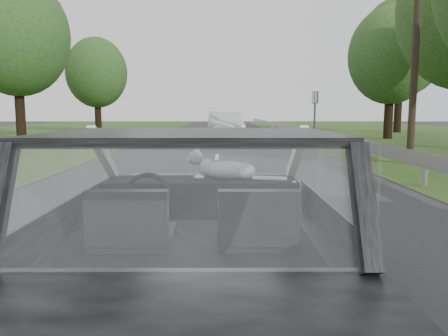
{
  "coord_description": "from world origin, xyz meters",
  "views": [
    {
      "loc": [
        0.18,
        -2.99,
        1.56
      ],
      "look_at": [
        0.19,
        0.5,
        1.11
      ],
      "focal_mm": 35.0,
      "sensor_mm": 36.0,
      "label": 1
    }
  ],
  "objects_px": {
    "subject_car": "(197,231)",
    "other_car": "(225,126)",
    "highway_sign": "(315,117)",
    "cat": "(227,169)",
    "utility_pole": "(416,45)"
  },
  "relations": [
    {
      "from": "utility_pole",
      "to": "cat",
      "type": "bearing_deg",
      "value": -119.36
    },
    {
      "from": "other_car",
      "to": "subject_car",
      "type": "bearing_deg",
      "value": -96.77
    },
    {
      "from": "highway_sign",
      "to": "other_car",
      "type": "bearing_deg",
      "value": 159.66
    },
    {
      "from": "subject_car",
      "to": "other_car",
      "type": "distance_m",
      "value": 21.34
    },
    {
      "from": "subject_car",
      "to": "highway_sign",
      "type": "xyz_separation_m",
      "value": [
        5.03,
        19.99,
        0.58
      ]
    },
    {
      "from": "cat",
      "to": "highway_sign",
      "type": "distance_m",
      "value": 19.96
    },
    {
      "from": "other_car",
      "to": "utility_pole",
      "type": "xyz_separation_m",
      "value": [
        6.51,
        -8.94,
        3.05
      ]
    },
    {
      "from": "cat",
      "to": "utility_pole",
      "type": "distance_m",
      "value": 13.79
    },
    {
      "from": "cat",
      "to": "other_car",
      "type": "height_order",
      "value": "other_car"
    },
    {
      "from": "cat",
      "to": "other_car",
      "type": "distance_m",
      "value": 20.72
    },
    {
      "from": "other_car",
      "to": "utility_pole",
      "type": "distance_m",
      "value": 11.47
    },
    {
      "from": "subject_car",
      "to": "utility_pole",
      "type": "height_order",
      "value": "utility_pole"
    },
    {
      "from": "utility_pole",
      "to": "highway_sign",
      "type": "bearing_deg",
      "value": 103.49
    },
    {
      "from": "subject_car",
      "to": "highway_sign",
      "type": "bearing_deg",
      "value": 75.88
    },
    {
      "from": "subject_car",
      "to": "utility_pole",
      "type": "xyz_separation_m",
      "value": [
        6.85,
        12.4,
        3.11
      ]
    }
  ]
}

